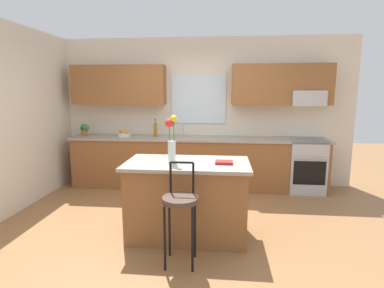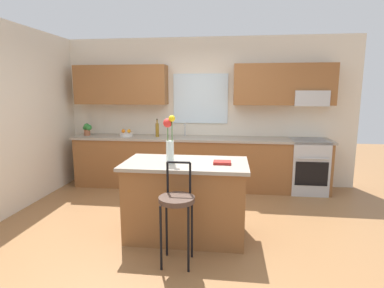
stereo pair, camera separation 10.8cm
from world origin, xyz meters
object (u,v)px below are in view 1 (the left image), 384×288
Objects in this scene: kitchen_island at (187,199)px; bottle_olive_oil at (155,130)px; flower_vase at (171,140)px; bar_stool_near at (180,204)px; fruit_bowl_oranges at (124,134)px; oven_range at (305,165)px; cookbook at (224,162)px; potted_plant_small at (85,129)px.

bottle_olive_oil reaches higher than kitchen_island.
flower_vase is at bearing -156.94° from kitchen_island.
fruit_bowl_oranges reaches higher than bar_stool_near.
oven_range is 3.83× the size of fruit_bowl_oranges.
cookbook reaches higher than oven_range.
flower_vase is (-0.17, -0.07, 0.73)m from kitchen_island.
fruit_bowl_oranges reaches higher than kitchen_island.
flower_vase is at bearing -58.82° from fruit_bowl_oranges.
bar_stool_near is at bearing -61.40° from fruit_bowl_oranges.
flower_vase reaches higher than bottle_olive_oil.
potted_plant_small reaches higher than oven_range.
kitchen_island is at bearing -67.46° from bottle_olive_oil.
bar_stool_near is 0.78m from cookbook.
flower_vase reaches higher than bar_stool_near.
cookbook is (0.43, 0.57, 0.30)m from bar_stool_near.
bottle_olive_oil is (-0.80, 2.54, 0.42)m from bar_stool_near.
flower_vase reaches higher than kitchen_island.
fruit_bowl_oranges is (-1.39, 2.54, 0.32)m from bar_stool_near.
kitchen_island is at bearing -134.25° from oven_range.
fruit_bowl_oranges is 0.74× the size of bottle_olive_oil.
bar_stool_near is at bearing -49.96° from potted_plant_small.
bar_stool_near reaches higher than oven_range.
bottle_olive_oil is (-0.63, 2.00, -0.14)m from flower_vase.
cookbook is at bearing 53.11° from bar_stool_near.
potted_plant_small is at bearing 130.04° from bar_stool_near.
flower_vase reaches higher than fruit_bowl_oranges.
cookbook is 0.61× the size of bottle_olive_oil.
bar_stool_near is 3.34m from potted_plant_small.
oven_range is at bearing 44.27° from flower_vase.
bar_stool_near reaches higher than kitchen_island.
kitchen_island is 4.46× the size of bottle_olive_oil.
bottle_olive_oil is at bearing 107.36° from flower_vase.
flower_vase reaches higher than potted_plant_small.
bar_stool_near is 4.60× the size of potted_plant_small.
kitchen_island is 2.93m from potted_plant_small.
potted_plant_small is (-2.14, 1.93, 0.59)m from kitchen_island.
flower_vase is 0.66m from cookbook.
bar_stool_near is at bearing -126.89° from cookbook.
potted_plant_small is (-2.14, 2.54, 0.41)m from bar_stool_near.
oven_range is 0.88× the size of bar_stool_near.
bottle_olive_oil is (-0.80, 1.93, 0.59)m from kitchen_island.
cookbook is at bearing -126.22° from oven_range.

